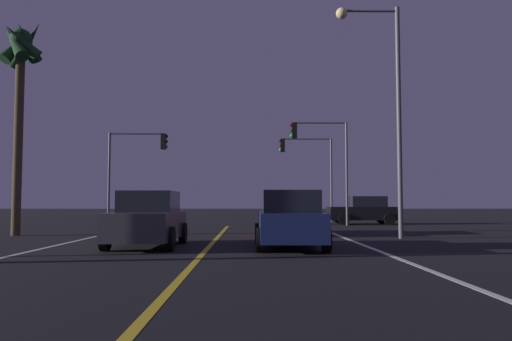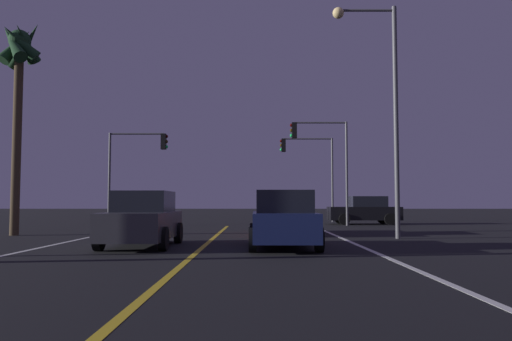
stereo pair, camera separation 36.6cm
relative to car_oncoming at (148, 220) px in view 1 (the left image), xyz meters
name	(u,v)px [view 1 (the left image)]	position (x,y,z in m)	size (l,w,h in m)	color
lane_edge_right	(426,269)	(6.71, -5.23, -0.82)	(0.16, 36.29, 0.01)	silver
lane_center_divider	(189,269)	(1.87, -5.23, -0.82)	(0.16, 36.29, 0.01)	gold
car_oncoming	(148,220)	(0.00, 0.00, 0.00)	(2.02, 4.30, 1.70)	black
car_ahead_far	(290,215)	(4.82, 5.84, 0.00)	(2.02, 4.30, 1.70)	black
car_crossing_side	(364,211)	(10.12, 15.32, 0.00)	(4.30, 2.02, 1.70)	black
car_lead_same_lane	(289,220)	(4.29, -0.52, 0.00)	(2.02, 4.30, 1.70)	black
traffic_light_near_right	(320,149)	(7.20, 13.42, 3.60)	(3.33, 0.36, 5.99)	#4C4C51
traffic_light_near_left	(138,156)	(-3.33, 13.42, 3.16)	(3.43, 0.36, 5.33)	#4C4C51
traffic_light_far_right	(307,159)	(7.01, 18.92, 3.45)	(3.66, 0.36, 5.73)	#4C4C51
street_lamp_right_far	(385,92)	(8.24, 3.31, 4.72)	(2.45, 0.44, 8.82)	#4C4C51
palm_tree_left_mid	(21,63)	(-6.37, 5.12, 6.27)	(2.17, 2.00, 8.96)	#473826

